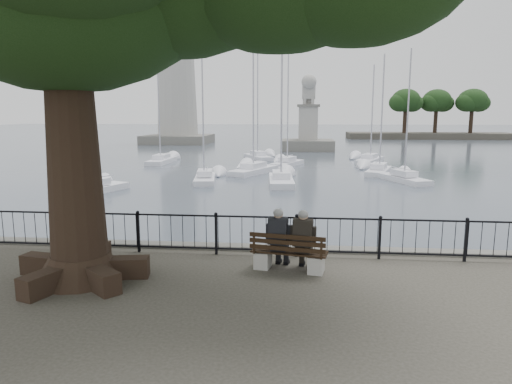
# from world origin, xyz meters

# --- Properties ---
(harbor) EXTENTS (260.00, 260.00, 1.20)m
(harbor) POSITION_xyz_m (0.00, 3.00, -0.50)
(harbor) COLOR #615E58
(harbor) RESTS_ON ground
(railing) EXTENTS (22.06, 0.06, 1.00)m
(railing) POSITION_xyz_m (0.00, 2.50, 0.56)
(railing) COLOR black
(railing) RESTS_ON ground
(bench) EXTENTS (1.76, 0.82, 0.89)m
(bench) POSITION_xyz_m (0.84, 1.45, 0.31)
(bench) COLOR #A3A09A
(bench) RESTS_ON ground
(person_left) EXTENTS (0.48, 0.75, 1.42)m
(person_left) POSITION_xyz_m (0.62, 1.59, 0.65)
(person_left) COLOR black
(person_left) RESTS_ON ground
(person_right) EXTENTS (0.48, 0.75, 1.42)m
(person_right) POSITION_xyz_m (1.17, 1.48, 0.65)
(person_right) COLOR black
(person_right) RESTS_ON ground
(lighthouse) EXTENTS (9.81, 9.81, 30.09)m
(lighthouse) POSITION_xyz_m (-18.00, 62.00, 11.66)
(lighthouse) COLOR #615E58
(lighthouse) RESTS_ON ground
(lion_monument) EXTENTS (6.44, 6.44, 9.39)m
(lion_monument) POSITION_xyz_m (2.00, 49.92, 1.39)
(lion_monument) COLOR #615E58
(lion_monument) RESTS_ON ground
(sailboat_a) EXTENTS (2.85, 4.83, 9.31)m
(sailboat_a) POSITION_xyz_m (-10.79, 16.49, -0.70)
(sailboat_a) COLOR white
(sailboat_a) RESTS_ON ground
(sailboat_b) EXTENTS (1.90, 5.51, 12.55)m
(sailboat_b) POSITION_xyz_m (-0.15, 21.02, -0.64)
(sailboat_b) COLOR white
(sailboat_b) RESTS_ON ground
(sailboat_c) EXTENTS (2.94, 4.82, 8.77)m
(sailboat_c) POSITION_xyz_m (7.99, 22.71, -0.71)
(sailboat_c) COLOR white
(sailboat_c) RESTS_ON ground
(sailboat_d) EXTENTS (2.77, 5.14, 8.99)m
(sailboat_d) POSITION_xyz_m (7.06, 26.93, -0.71)
(sailboat_d) COLOR white
(sailboat_d) RESTS_ON ground
(sailboat_e) EXTENTS (1.51, 5.35, 12.75)m
(sailboat_e) POSITION_xyz_m (-11.74, 32.74, -0.63)
(sailboat_e) COLOR white
(sailboat_e) RESTS_ON ground
(sailboat_f) EXTENTS (2.99, 5.00, 10.41)m
(sailboat_f) POSITION_xyz_m (-0.05, 31.63, -0.68)
(sailboat_f) COLOR white
(sailboat_f) RESTS_ON ground
(sailboat_g) EXTENTS (3.36, 5.41, 9.11)m
(sailboat_g) POSITION_xyz_m (7.62, 35.30, -0.72)
(sailboat_g) COLOR white
(sailboat_g) RESTS_ON ground
(sailboat_h) EXTENTS (3.44, 5.30, 11.24)m
(sailboat_h) POSITION_xyz_m (-3.20, 37.59, -0.66)
(sailboat_h) COLOR white
(sailboat_h) RESTS_ON ground
(sailboat_i) EXTENTS (2.04, 4.81, 10.65)m
(sailboat_i) POSITION_xyz_m (-5.29, 21.50, -0.66)
(sailboat_i) COLOR white
(sailboat_i) RESTS_ON ground
(sailboat_j) EXTENTS (3.62, 5.65, 12.55)m
(sailboat_j) POSITION_xyz_m (-2.47, 26.24, -0.64)
(sailboat_j) COLOR white
(sailboat_j) RESTS_ON ground
(far_shore) EXTENTS (30.00, 8.60, 9.18)m
(far_shore) POSITION_xyz_m (25.54, 79.46, 3.00)
(far_shore) COLOR #38352D
(far_shore) RESTS_ON ground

